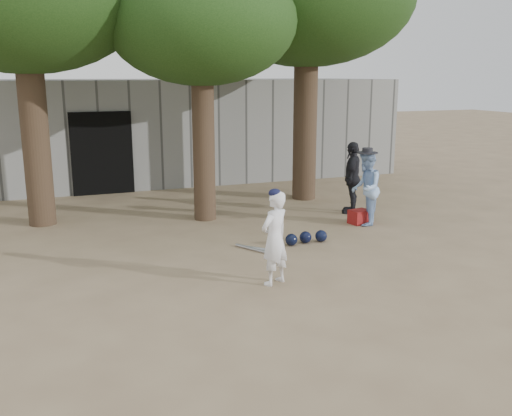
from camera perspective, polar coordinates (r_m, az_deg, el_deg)
name	(u,v)px	position (r m, az deg, el deg)	size (l,w,h in m)	color
ground	(243,286)	(8.79, -1.36, -7.76)	(70.00, 70.00, 0.00)	#937C5E
boy_player	(275,238)	(8.64, 1.87, -3.03)	(0.53, 0.35, 1.46)	white
spectator_blue	(366,188)	(12.31, 10.93, 1.94)	(0.77, 0.60, 1.58)	#94B6E5
spectator_dark	(352,178)	(13.33, 9.61, 3.01)	(0.97, 0.40, 1.66)	black
red_bag	(359,217)	(12.51, 10.31, -0.86)	(0.42, 0.32, 0.30)	maroon
back_building	(132,129)	(18.36, -12.30, 7.76)	(16.00, 5.24, 3.00)	gray
helmet_row	(306,238)	(10.91, 5.03, -2.97)	(0.87, 0.29, 0.23)	black
bat_pile	(257,249)	(10.47, 0.06, -4.11)	(0.65, 0.73, 0.06)	#B2B2B9
tree_row	(197,2)	(13.31, -5.91, 19.78)	(11.40, 5.80, 6.69)	brown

